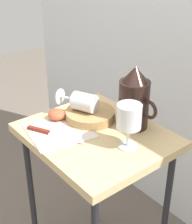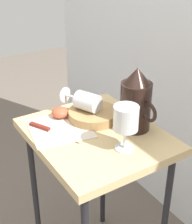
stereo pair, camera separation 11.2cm
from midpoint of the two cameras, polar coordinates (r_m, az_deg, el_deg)
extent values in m
cube|color=tan|center=(1.17, -2.75, -4.19)|extent=(0.49, 0.42, 0.03)
cylinder|color=black|center=(1.46, -13.04, -14.52)|extent=(0.02, 0.02, 0.66)
cylinder|color=black|center=(1.59, -1.94, -9.63)|extent=(0.02, 0.02, 0.66)
cylinder|color=black|center=(1.36, 9.18, -17.85)|extent=(0.02, 0.02, 0.66)
cube|color=silver|center=(1.18, -8.98, -3.23)|extent=(0.24, 0.24, 0.00)
cylinder|color=#AD8451|center=(1.23, -3.59, -0.59)|extent=(0.18, 0.18, 0.03)
cylinder|color=black|center=(1.16, 3.69, 1.24)|extent=(0.11, 0.11, 0.17)
cylinder|color=#D1661E|center=(1.18, 3.64, -0.24)|extent=(0.10, 0.10, 0.09)
cone|color=black|center=(1.12, 3.87, 6.40)|extent=(0.09, 0.09, 0.05)
torus|color=black|center=(1.11, 6.17, 0.33)|extent=(0.07, 0.01, 0.07)
cylinder|color=silver|center=(1.09, 2.44, -5.88)|extent=(0.06, 0.06, 0.00)
cylinder|color=silver|center=(1.07, 2.48, -4.25)|extent=(0.01, 0.01, 0.07)
cylinder|color=silver|center=(1.03, 2.56, -0.81)|extent=(0.08, 0.08, 0.08)
cylinder|color=#D1661E|center=(1.04, 2.54, -1.64)|extent=(0.07, 0.07, 0.04)
cylinder|color=silver|center=(1.21, -4.62, 1.61)|extent=(0.11, 0.10, 0.07)
cylinder|color=silver|center=(1.25, -7.46, 2.29)|extent=(0.06, 0.03, 0.01)
cylinder|color=silver|center=(1.27, -8.66, 2.57)|extent=(0.03, 0.06, 0.06)
ellipsoid|color=#C15133|center=(1.24, -9.21, -0.48)|extent=(0.07, 0.07, 0.04)
cube|color=silver|center=(1.13, -8.02, -4.48)|extent=(0.12, 0.07, 0.00)
cube|color=maroon|center=(1.18, -12.45, -3.06)|extent=(0.08, 0.05, 0.01)
camera|label=1|loc=(0.06, -92.86, -1.52)|focal=53.84mm
camera|label=2|loc=(0.06, 87.14, 1.52)|focal=53.84mm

